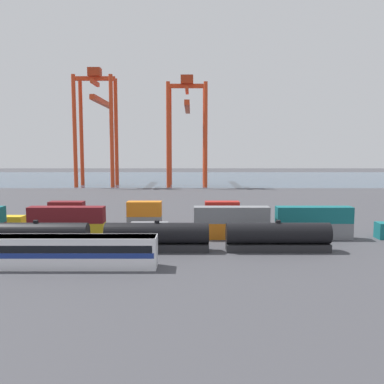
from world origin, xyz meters
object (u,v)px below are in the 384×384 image
at_px(shipping_container_15, 144,223).
at_px(shipping_container_17, 222,223).
at_px(freight_tank_row, 96,237).
at_px(gantry_crane_central, 187,119).
at_px(gantry_crane_west, 97,115).

distance_m(shipping_container_15, shipping_container_17, 13.75).
distance_m(freight_tank_row, gantry_crane_central, 111.15).
bearing_deg(gantry_crane_central, shipping_container_17, -85.54).
xyz_separation_m(shipping_container_17, gantry_crane_central, (-7.25, 92.92, 25.18)).
relative_size(freight_tank_row, shipping_container_17, 10.90).
bearing_deg(gantry_crane_central, freight_tank_row, -96.11).
bearing_deg(shipping_container_15, freight_tank_row, -108.70).
relative_size(freight_tank_row, gantry_crane_west, 1.44).
relative_size(shipping_container_15, shipping_container_17, 1.00).
distance_m(freight_tank_row, shipping_container_15, 15.77).
bearing_deg(gantry_crane_west, freight_tank_row, -77.36).
bearing_deg(shipping_container_15, gantry_crane_central, 86.00).
bearing_deg(shipping_container_17, gantry_crane_west, 114.87).
bearing_deg(shipping_container_15, gantry_crane_west, 107.48).
height_order(freight_tank_row, gantry_crane_central, gantry_crane_central).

